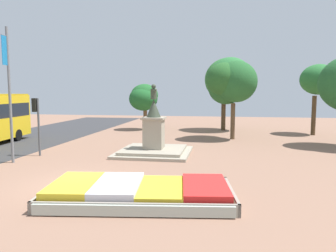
{
  "coord_description": "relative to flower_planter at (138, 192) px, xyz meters",
  "views": [
    {
      "loc": [
        5.79,
        -12.3,
        3.8
      ],
      "look_at": [
        3.22,
        3.28,
        2.14
      ],
      "focal_mm": 35.0,
      "sensor_mm": 36.0,
      "label": 1
    }
  ],
  "objects": [
    {
      "name": "banner_pole",
      "position": [
        -8.18,
        4.83,
        3.5
      ],
      "size": [
        0.14,
        0.64,
        7.14
      ],
      "color": "slate",
      "rests_on": "ground_plane"
    },
    {
      "name": "ground_plane",
      "position": [
        -2.92,
        1.45,
        -0.28
      ],
      "size": [
        76.25,
        76.25,
        0.0
      ],
      "primitive_type": "plane",
      "color": "#8C6651"
    },
    {
      "name": "park_tree_distant",
      "position": [
        3.52,
        21.7,
        4.66
      ],
      "size": [
        4.61,
        4.65,
        7.09
      ],
      "color": "#4C3823",
      "rests_on": "ground_plane"
    },
    {
      "name": "park_tree_far_right",
      "position": [
        -4.83,
        21.0,
        2.95
      ],
      "size": [
        2.84,
        3.05,
        4.56
      ],
      "color": "brown",
      "rests_on": "ground_plane"
    },
    {
      "name": "statue_monument",
      "position": [
        -1.21,
        8.53,
        0.49
      ],
      "size": [
        4.41,
        4.41,
        4.25
      ],
      "color": "#9F9581",
      "rests_on": "ground_plane"
    },
    {
      "name": "traffic_light_mid_block",
      "position": [
        -7.91,
        6.85,
        2.12
      ],
      "size": [
        0.41,
        0.28,
        3.42
      ],
      "color": "#4C5156",
      "rests_on": "ground_plane"
    },
    {
      "name": "park_tree_behind_statue",
      "position": [
        3.46,
        15.65,
        4.21
      ],
      "size": [
        3.99,
        4.07,
        6.2
      ],
      "color": "brown",
      "rests_on": "ground_plane"
    },
    {
      "name": "park_tree_street_side",
      "position": [
        11.17,
        19.91,
        4.59
      ],
      "size": [
        3.16,
        3.45,
        6.2
      ],
      "color": "#4C3823",
      "rests_on": "ground_plane"
    },
    {
      "name": "flower_planter",
      "position": [
        0.0,
        0.0,
        0.0
      ],
      "size": [
        6.9,
        4.09,
        0.62
      ],
      "color": "#38281C",
      "rests_on": "ground_plane"
    }
  ]
}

